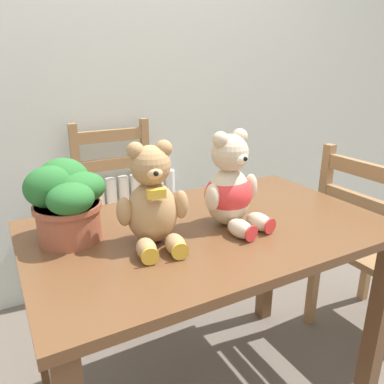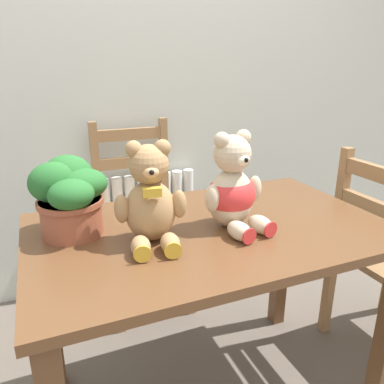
% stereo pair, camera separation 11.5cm
% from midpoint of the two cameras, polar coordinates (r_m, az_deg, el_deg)
% --- Properties ---
extents(wall_back, '(8.00, 0.04, 2.60)m').
position_cam_midpoint_polar(wall_back, '(2.11, -8.21, 19.75)').
color(wall_back, silver).
rests_on(wall_back, ground_plane).
extents(radiator, '(0.79, 0.10, 0.66)m').
position_cam_midpoint_polar(radiator, '(2.25, -7.62, -6.60)').
color(radiator, white).
rests_on(radiator, ground_plane).
extents(dining_table, '(1.17, 0.72, 0.76)m').
position_cam_midpoint_polar(dining_table, '(1.30, 5.32, -10.33)').
color(dining_table, brown).
rests_on(dining_table, ground_plane).
extents(wooden_chair_behind, '(0.42, 0.44, 0.98)m').
position_cam_midpoint_polar(wooden_chair_behind, '(2.02, -6.30, -3.94)').
color(wooden_chair_behind, '#997047').
rests_on(wooden_chair_behind, ground_plane).
extents(teddy_bear_left, '(0.22, 0.23, 0.31)m').
position_cam_midpoint_polar(teddy_bear_left, '(1.10, -3.36, -1.25)').
color(teddy_bear_left, tan).
rests_on(teddy_bear_left, dining_table).
extents(teddy_bear_right, '(0.22, 0.24, 0.32)m').
position_cam_midpoint_polar(teddy_bear_right, '(1.21, 8.90, 0.27)').
color(teddy_bear_right, beige).
rests_on(teddy_bear_right, dining_table).
extents(potted_plant, '(0.23, 0.24, 0.24)m').
position_cam_midpoint_polar(potted_plant, '(1.19, -15.57, -0.38)').
color(potted_plant, '#9E5138').
rests_on(potted_plant, dining_table).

